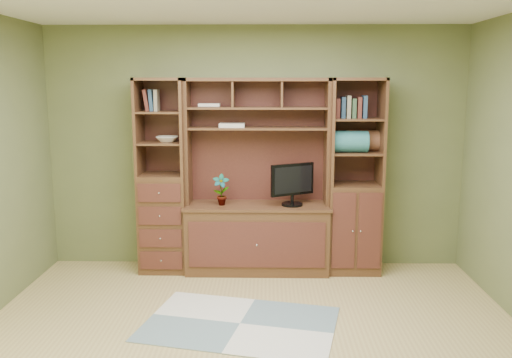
{
  "coord_description": "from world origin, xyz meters",
  "views": [
    {
      "loc": [
        0.12,
        -3.85,
        2.01
      ],
      "look_at": [
        0.02,
        1.2,
        1.1
      ],
      "focal_mm": 38.0,
      "sensor_mm": 36.0,
      "label": 1
    }
  ],
  "objects_px": {
    "center_hutch": "(257,177)",
    "monitor": "(292,177)",
    "right_tower": "(355,177)",
    "left_tower": "(163,176)"
  },
  "relations": [
    {
      "from": "left_tower",
      "to": "monitor",
      "type": "bearing_deg",
      "value": -3.14
    },
    {
      "from": "center_hutch",
      "to": "right_tower",
      "type": "bearing_deg",
      "value": 2.23
    },
    {
      "from": "center_hutch",
      "to": "right_tower",
      "type": "relative_size",
      "value": 1.0
    },
    {
      "from": "center_hutch",
      "to": "monitor",
      "type": "xyz_separation_m",
      "value": [
        0.37,
        -0.03,
        0.01
      ]
    },
    {
      "from": "left_tower",
      "to": "monitor",
      "type": "xyz_separation_m",
      "value": [
        1.37,
        -0.07,
        0.01
      ]
    },
    {
      "from": "left_tower",
      "to": "monitor",
      "type": "distance_m",
      "value": 1.37
    },
    {
      "from": "center_hutch",
      "to": "left_tower",
      "type": "height_order",
      "value": "same"
    },
    {
      "from": "right_tower",
      "to": "left_tower",
      "type": "bearing_deg",
      "value": 180.0
    },
    {
      "from": "right_tower",
      "to": "monitor",
      "type": "xyz_separation_m",
      "value": [
        -0.66,
        -0.07,
        0.01
      ]
    },
    {
      "from": "left_tower",
      "to": "right_tower",
      "type": "height_order",
      "value": "same"
    }
  ]
}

